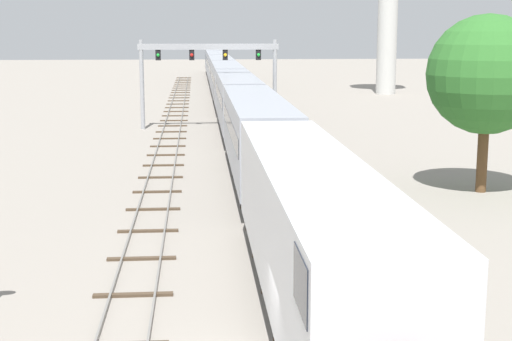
# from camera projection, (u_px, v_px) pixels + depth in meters

# --- Properties ---
(track_main) EXTENTS (2.60, 200.00, 0.16)m
(track_main) POSITION_uv_depth(u_px,v_px,m) (229.00, 113.00, 78.16)
(track_main) COLOR slate
(track_main) RESTS_ON ground
(track_near) EXTENTS (2.60, 160.00, 0.16)m
(track_near) POSITION_uv_depth(u_px,v_px,m) (169.00, 142.00, 58.14)
(track_near) COLOR slate
(track_near) RESTS_ON ground
(passenger_train) EXTENTS (3.04, 144.91, 4.80)m
(passenger_train) POSITION_uv_depth(u_px,v_px,m) (227.00, 84.00, 83.77)
(passenger_train) COLOR silver
(passenger_train) RESTS_ON ground
(signal_gantry) EXTENTS (12.10, 0.49, 7.67)m
(signal_gantry) POSITION_uv_depth(u_px,v_px,m) (209.00, 64.00, 65.55)
(signal_gantry) COLOR #999BA0
(signal_gantry) RESTS_ON ground
(trackside_tree_left) EXTENTS (6.26, 6.26, 9.38)m
(trackside_tree_left) POSITION_uv_depth(u_px,v_px,m) (487.00, 75.00, 39.60)
(trackside_tree_left) COLOR brown
(trackside_tree_left) RESTS_ON ground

